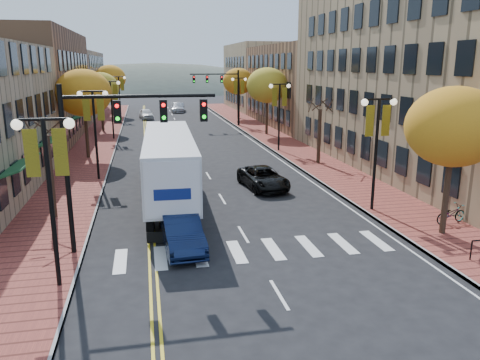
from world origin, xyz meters
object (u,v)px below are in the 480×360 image
semi_truck (169,160)px  navy_sedan (182,232)px  bicycle (451,214)px  black_suv (263,178)px

semi_truck → navy_sedan: semi_truck is taller
semi_truck → navy_sedan: 8.11m
semi_truck → bicycle: (13.19, -7.74, -1.69)m
semi_truck → black_suv: size_ratio=3.25×
navy_sedan → bicycle: bearing=-2.6°
black_suv → navy_sedan: bearing=-129.4°
semi_truck → navy_sedan: size_ratio=3.55×
black_suv → bicycle: black_suv is taller
black_suv → bicycle: (7.23, -8.79, -0.06)m
black_suv → bicycle: bearing=-56.7°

